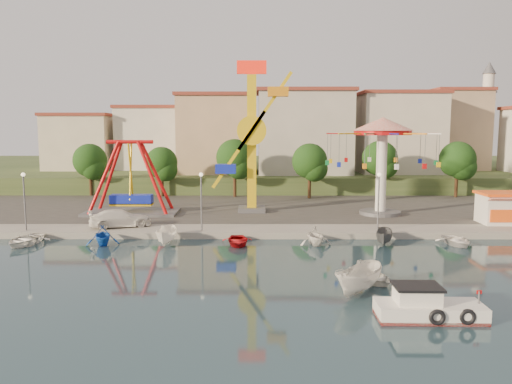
{
  "coord_description": "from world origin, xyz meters",
  "views": [
    {
      "loc": [
        -2.94,
        -31.55,
        9.73
      ],
      "look_at": [
        -3.06,
        14.0,
        4.0
      ],
      "focal_mm": 35.0,
      "sensor_mm": 36.0,
      "label": 1
    }
  ],
  "objects_px": {
    "kamikaze_tower": "(254,141)",
    "pirate_ship_ride": "(131,179)",
    "rowboat_a": "(372,276)",
    "skiff": "(359,280)",
    "cabin_motorboat": "(427,309)",
    "van": "(120,218)",
    "wave_swinger": "(382,144)"
  },
  "relations": [
    {
      "from": "kamikaze_tower",
      "to": "pirate_ship_ride",
      "type": "bearing_deg",
      "value": -174.46
    },
    {
      "from": "rowboat_a",
      "to": "skiff",
      "type": "height_order",
      "value": "skiff"
    },
    {
      "from": "cabin_motorboat",
      "to": "van",
      "type": "xyz_separation_m",
      "value": [
        -21.7,
        21.39,
        0.91
      ]
    },
    {
      "from": "cabin_motorboat",
      "to": "skiff",
      "type": "distance_m",
      "value": 4.68
    },
    {
      "from": "cabin_motorboat",
      "to": "rowboat_a",
      "type": "relative_size",
      "value": 1.56
    },
    {
      "from": "cabin_motorboat",
      "to": "skiff",
      "type": "bearing_deg",
      "value": 127.03
    },
    {
      "from": "rowboat_a",
      "to": "van",
      "type": "distance_m",
      "value": 25.35
    },
    {
      "from": "wave_swinger",
      "to": "cabin_motorboat",
      "type": "height_order",
      "value": "wave_swinger"
    },
    {
      "from": "skiff",
      "to": "van",
      "type": "height_order",
      "value": "van"
    },
    {
      "from": "pirate_ship_ride",
      "to": "skiff",
      "type": "relative_size",
      "value": 2.14
    },
    {
      "from": "kamikaze_tower",
      "to": "skiff",
      "type": "xyz_separation_m",
      "value": [
        6.35,
        -26.3,
        -7.61
      ]
    },
    {
      "from": "rowboat_a",
      "to": "skiff",
      "type": "distance_m",
      "value": 2.84
    },
    {
      "from": "pirate_ship_ride",
      "to": "kamikaze_tower",
      "type": "xyz_separation_m",
      "value": [
        13.36,
        1.3,
        4.12
      ]
    },
    {
      "from": "wave_swinger",
      "to": "van",
      "type": "height_order",
      "value": "wave_swinger"
    },
    {
      "from": "pirate_ship_ride",
      "to": "rowboat_a",
      "type": "xyz_separation_m",
      "value": [
        21.04,
        -22.55,
        -4.03
      ]
    },
    {
      "from": "van",
      "to": "cabin_motorboat",
      "type": "bearing_deg",
      "value": -155.25
    },
    {
      "from": "kamikaze_tower",
      "to": "wave_swinger",
      "type": "relative_size",
      "value": 1.42
    },
    {
      "from": "pirate_ship_ride",
      "to": "wave_swinger",
      "type": "distance_m",
      "value": 27.21
    },
    {
      "from": "kamikaze_tower",
      "to": "rowboat_a",
      "type": "xyz_separation_m",
      "value": [
        7.67,
        -23.85,
        -8.15
      ]
    },
    {
      "from": "kamikaze_tower",
      "to": "cabin_motorboat",
      "type": "relative_size",
      "value": 3.01
    },
    {
      "from": "kamikaze_tower",
      "to": "rowboat_a",
      "type": "height_order",
      "value": "kamikaze_tower"
    },
    {
      "from": "wave_swinger",
      "to": "rowboat_a",
      "type": "relative_size",
      "value": 3.3
    },
    {
      "from": "cabin_motorboat",
      "to": "van",
      "type": "distance_m",
      "value": 30.49
    },
    {
      "from": "wave_swinger",
      "to": "skiff",
      "type": "xyz_separation_m",
      "value": [
        -7.23,
        -24.55,
        -7.29
      ]
    },
    {
      "from": "rowboat_a",
      "to": "pirate_ship_ride",
      "type": "bearing_deg",
      "value": 108.66
    },
    {
      "from": "pirate_ship_ride",
      "to": "kamikaze_tower",
      "type": "height_order",
      "value": "kamikaze_tower"
    },
    {
      "from": "pirate_ship_ride",
      "to": "kamikaze_tower",
      "type": "bearing_deg",
      "value": 5.54
    },
    {
      "from": "kamikaze_tower",
      "to": "skiff",
      "type": "relative_size",
      "value": 3.52
    },
    {
      "from": "pirate_ship_ride",
      "to": "wave_swinger",
      "type": "xyz_separation_m",
      "value": [
        26.94,
        -0.45,
        3.8
      ]
    },
    {
      "from": "wave_swinger",
      "to": "pirate_ship_ride",
      "type": "bearing_deg",
      "value": 179.05
    },
    {
      "from": "rowboat_a",
      "to": "skiff",
      "type": "xyz_separation_m",
      "value": [
        -1.32,
        -2.45,
        0.54
      ]
    },
    {
      "from": "kamikaze_tower",
      "to": "cabin_motorboat",
      "type": "height_order",
      "value": "kamikaze_tower"
    }
  ]
}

